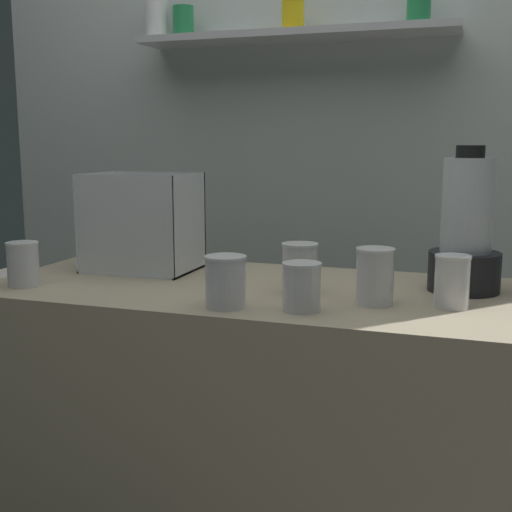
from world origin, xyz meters
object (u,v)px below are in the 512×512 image
Objects in this scene: carrot_display_bin at (141,239)px; blender_pitcher at (466,235)px; juice_cup_mango_far_left at (23,267)px; juice_cup_mango_rightmost at (452,285)px; juice_cup_pomegranate_middle at (300,270)px; juice_cup_pomegranate_left at (226,284)px; juice_cup_beet_right at (302,290)px; juice_cup_orange_far_right at (375,280)px.

carrot_display_bin is 0.91m from blender_pitcher.
juice_cup_mango_far_left is 1.08m from juice_cup_mango_rightmost.
blender_pitcher is 2.91× the size of juice_cup_pomegranate_middle.
juice_cup_pomegranate_left is 1.09× the size of juice_cup_beet_right.
carrot_display_bin is at bearing 168.39° from juice_cup_mango_rightmost.
juice_cup_beet_right is at bearing -142.63° from juice_cup_orange_far_right.
juice_cup_mango_rightmost reaches higher than juice_cup_beet_right.
blender_pitcher is at bearing 15.59° from juice_cup_mango_far_left.
carrot_display_bin is 2.81× the size of juice_cup_beet_right.
carrot_display_bin is 2.45× the size of juice_cup_pomegranate_middle.
juice_cup_beet_right is (0.75, -0.02, -0.00)m from juice_cup_mango_far_left.
blender_pitcher is 0.21m from juice_cup_mango_rightmost.
juice_cup_orange_far_right is (0.71, -0.20, -0.04)m from carrot_display_bin.
juice_cup_pomegranate_left is 0.51m from juice_cup_mango_rightmost.
juice_cup_beet_right is at bearing -73.51° from juice_cup_pomegranate_middle.
blender_pitcher is 0.62m from juice_cup_pomegranate_left.
juice_cup_pomegranate_left is 0.98× the size of juice_cup_mango_rightmost.
blender_pitcher is at bearing 21.72° from juice_cup_pomegranate_middle.
juice_cup_pomegranate_left is 0.17m from juice_cup_beet_right.
juice_cup_mango_far_left is (-1.09, -0.30, -0.09)m from blender_pitcher.
juice_cup_pomegranate_left is at bearing -170.87° from juice_cup_beet_right.
juice_cup_mango_far_left reaches higher than juice_cup_beet_right.
juice_cup_pomegranate_left is at bearing -161.76° from juice_cup_mango_rightmost.
juice_cup_mango_far_left is at bearing 178.78° from juice_cup_beet_right.
blender_pitcher is at bearing 43.51° from juice_cup_beet_right.
juice_cup_pomegranate_middle reaches higher than juice_cup_mango_rightmost.
juice_cup_beet_right is 0.90× the size of juice_cup_mango_rightmost.
carrot_display_bin is 0.74m from juice_cup_orange_far_right.
juice_cup_pomegranate_middle is 0.17m from juice_cup_beet_right.
juice_cup_mango_far_left is 0.75m from juice_cup_beet_right.
carrot_display_bin reaches higher than juice_cup_mango_far_left.
juice_cup_mango_rightmost is at bearing 18.24° from juice_cup_pomegranate_left.
juice_cup_pomegranate_middle is at bearing 164.07° from juice_cup_orange_far_right.
juice_cup_orange_far_right is (-0.19, -0.21, -0.09)m from blender_pitcher.
juice_cup_pomegranate_middle reaches higher than juice_cup_beet_right.
juice_cup_pomegranate_middle is (0.70, 0.15, 0.01)m from juice_cup_mango_far_left.
juice_cup_mango_far_left is 0.96× the size of juice_cup_mango_rightmost.
juice_cup_beet_right is at bearing -28.98° from carrot_display_bin.
juice_cup_orange_far_right is 1.09× the size of juice_cup_mango_rightmost.
juice_cup_pomegranate_middle is (0.52, -0.15, -0.03)m from carrot_display_bin.
juice_cup_orange_far_right is at bearing -15.93° from juice_cup_pomegranate_middle.
carrot_display_bin is 0.65m from juice_cup_beet_right.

